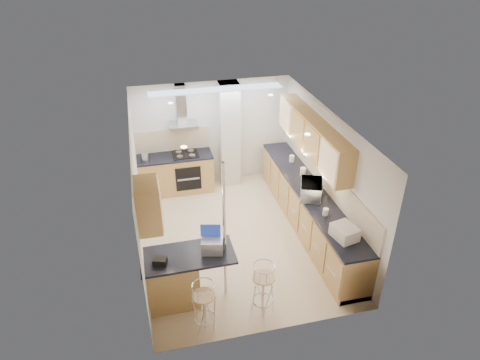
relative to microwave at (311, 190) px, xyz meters
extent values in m
plane|color=beige|center=(-1.40, 0.28, -1.08)|extent=(4.80, 4.80, 0.00)
cube|color=silver|center=(-1.40, 2.68, 0.17)|extent=(3.60, 0.04, 2.50)
cube|color=silver|center=(-1.40, -2.12, 0.17)|extent=(3.60, 0.04, 2.50)
cube|color=silver|center=(-3.20, 0.28, 0.17)|extent=(0.04, 4.80, 2.50)
cube|color=silver|center=(0.40, 0.28, 0.17)|extent=(0.04, 4.80, 2.50)
cube|color=white|center=(-1.40, 0.28, 1.42)|extent=(3.60, 4.80, 0.02)
cube|color=#B9824A|center=(0.23, 0.68, 0.80)|extent=(0.34, 3.00, 0.72)
cube|color=#B9824A|center=(-3.03, -1.07, 0.80)|extent=(0.34, 0.62, 0.72)
cube|color=white|center=(0.39, 0.28, 0.10)|extent=(0.03, 4.40, 0.56)
cube|color=white|center=(-2.35, 2.67, 0.10)|extent=(1.70, 0.03, 0.56)
cube|color=silver|center=(-1.05, 2.48, 0.17)|extent=(0.45, 0.40, 2.50)
cube|color=#ABADAF|center=(-2.10, 2.43, 0.54)|extent=(0.62, 0.48, 0.08)
cube|color=#ABADAF|center=(-2.10, 2.57, 0.98)|extent=(0.22, 0.20, 0.88)
cylinder|color=silver|center=(-1.93, -1.17, 0.17)|extent=(0.05, 0.05, 2.50)
cube|color=black|center=(-2.10, 2.07, -0.63)|extent=(0.58, 0.02, 0.58)
cube|color=black|center=(-2.10, 2.38, -0.15)|extent=(0.58, 0.50, 0.02)
cube|color=tan|center=(-1.40, 2.08, 1.41)|extent=(2.80, 0.35, 0.02)
cube|color=#B9824A|center=(0.10, 0.28, -0.64)|extent=(0.60, 4.40, 0.88)
cube|color=black|center=(0.10, 0.28, -0.18)|extent=(0.63, 4.40, 0.04)
cube|color=#B9824A|center=(-2.35, 2.38, -0.64)|extent=(1.70, 0.60, 0.88)
cube|color=black|center=(-2.35, 2.38, -0.18)|extent=(1.70, 0.63, 0.04)
cube|color=#B9824A|center=(-2.52, -1.17, -0.63)|extent=(1.35, 0.62, 0.90)
cube|color=black|center=(-2.52, -1.17, -0.16)|extent=(1.47, 0.72, 0.04)
imported|color=white|center=(0.00, 0.00, 0.00)|extent=(0.58, 0.68, 0.32)
cube|color=#A1A2A8|center=(-2.13, -1.18, -0.02)|extent=(0.38, 0.32, 0.23)
cube|color=black|center=(-2.95, -1.29, -0.08)|extent=(0.24, 0.20, 0.11)
cylinder|color=beige|center=(0.17, 0.85, -0.08)|extent=(0.15, 0.15, 0.16)
cylinder|color=beige|center=(0.15, 1.48, -0.09)|extent=(0.14, 0.14, 0.14)
cylinder|color=#B3A88F|center=(0.20, 0.07, -0.07)|extent=(0.14, 0.14, 0.18)
cylinder|color=white|center=(0.03, -0.63, -0.09)|extent=(0.13, 0.13, 0.13)
cube|color=beige|center=(0.06, -1.32, -0.05)|extent=(0.42, 0.48, 0.22)
cylinder|color=#ABADAF|center=(-2.99, 2.25, -0.06)|extent=(0.16, 0.16, 0.21)
camera|label=1|loc=(-2.96, -6.42, 4.21)|focal=32.00mm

